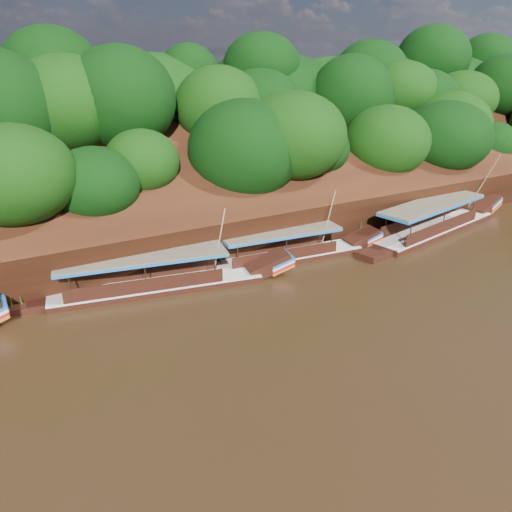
{
  "coord_description": "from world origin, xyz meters",
  "views": [
    {
      "loc": [
        -19.58,
        -19.74,
        14.07
      ],
      "look_at": [
        -4.58,
        7.0,
        1.46
      ],
      "focal_mm": 35.0,
      "sensor_mm": 36.0,
      "label": 1
    }
  ],
  "objects": [
    {
      "name": "riverbank",
      "position": [
        -0.01,
        22.73,
        1.89
      ],
      "size": [
        120.0,
        30.06,
        19.4
      ],
      "color": "black",
      "rests_on": "ground"
    },
    {
      "name": "ground",
      "position": [
        0.0,
        0.0,
        0.0
      ],
      "size": [
        160.0,
        160.0,
        0.0
      ],
      "primitive_type": "plane",
      "color": "black",
      "rests_on": "ground"
    },
    {
      "name": "boat_2",
      "position": [
        -10.26,
        8.03,
        0.56
      ],
      "size": [
        15.79,
        4.74,
        5.38
      ],
      "rotation": [
        0.0,
        0.0,
        -0.18
      ],
      "color": "black",
      "rests_on": "ground"
    },
    {
      "name": "boat_0",
      "position": [
        13.64,
        7.45,
        0.62
      ],
      "size": [
        17.04,
        5.5,
        6.61
      ],
      "rotation": [
        0.0,
        0.0,
        0.2
      ],
      "color": "black",
      "rests_on": "ground"
    },
    {
      "name": "reeds",
      "position": [
        -2.64,
        9.63,
        0.87
      ],
      "size": [
        50.72,
        2.48,
        2.15
      ],
      "color": "#285816",
      "rests_on": "ground"
    },
    {
      "name": "boat_1",
      "position": [
        -0.39,
        8.3,
        0.52
      ],
      "size": [
        13.46,
        3.24,
        5.5
      ],
      "rotation": [
        0.0,
        0.0,
        -0.09
      ],
      "color": "black",
      "rests_on": "ground"
    }
  ]
}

